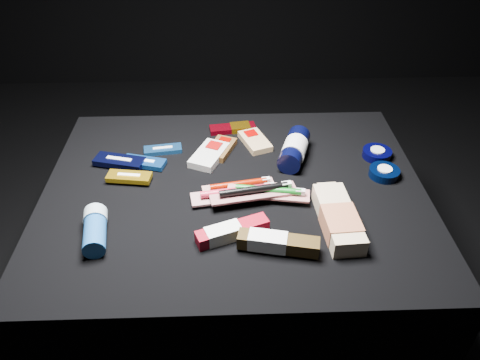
{
  "coord_description": "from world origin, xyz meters",
  "views": [
    {
      "loc": [
        -0.02,
        -0.95,
        1.14
      ],
      "look_at": [
        0.01,
        0.01,
        0.42
      ],
      "focal_mm": 35.0,
      "sensor_mm": 36.0,
      "label": 1
    }
  ],
  "objects_px": {
    "lotion_bottle": "(294,149)",
    "deodorant_stick": "(95,230)",
    "toothpaste_carton_red": "(229,232)",
    "bodywash_bottle": "(338,219)"
  },
  "relations": [
    {
      "from": "bodywash_bottle",
      "to": "deodorant_stick",
      "type": "xyz_separation_m",
      "value": [
        -0.55,
        -0.02,
        0.0
      ]
    },
    {
      "from": "lotion_bottle",
      "to": "deodorant_stick",
      "type": "distance_m",
      "value": 0.57
    },
    {
      "from": "deodorant_stick",
      "to": "toothpaste_carton_red",
      "type": "xyz_separation_m",
      "value": [
        0.3,
        -0.01,
        -0.01
      ]
    },
    {
      "from": "bodywash_bottle",
      "to": "deodorant_stick",
      "type": "bearing_deg",
      "value": 178.31
    },
    {
      "from": "bodywash_bottle",
      "to": "deodorant_stick",
      "type": "height_order",
      "value": "deodorant_stick"
    },
    {
      "from": "bodywash_bottle",
      "to": "deodorant_stick",
      "type": "relative_size",
      "value": 1.68
    },
    {
      "from": "toothpaste_carton_red",
      "to": "deodorant_stick",
      "type": "bearing_deg",
      "value": 157.46
    },
    {
      "from": "lotion_bottle",
      "to": "deodorant_stick",
      "type": "bearing_deg",
      "value": -129.78
    },
    {
      "from": "bodywash_bottle",
      "to": "toothpaste_carton_red",
      "type": "distance_m",
      "value": 0.25
    },
    {
      "from": "lotion_bottle",
      "to": "deodorant_stick",
      "type": "xyz_separation_m",
      "value": [
        -0.49,
        -0.3,
        -0.01
      ]
    }
  ]
}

